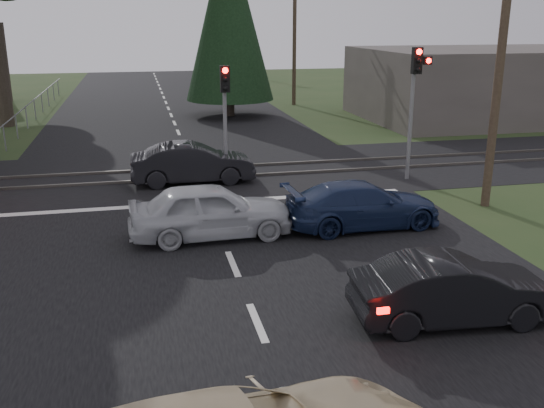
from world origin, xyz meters
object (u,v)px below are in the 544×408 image
object	(u,v)px
traffic_signal_center	(225,104)
utility_pole_near	(501,51)
utility_pole_mid	(294,33)
silver_car	(211,211)
dark_car_far	(193,163)
utility_pole_far	(234,28)
dark_hatchback	(454,290)
traffic_signal_right	(416,88)
blue_sedan	(362,205)

from	to	relation	value
traffic_signal_center	utility_pole_near	xyz separation A→B (m)	(7.50, -4.68, 1.92)
utility_pole_mid	silver_car	bearing A→B (deg)	-109.32
dark_car_far	silver_car	bearing A→B (deg)	179.67
utility_pole_mid	traffic_signal_center	bearing A→B (deg)	-111.21
utility_pole_far	dark_hatchback	xyz separation A→B (m)	(-4.79, -55.73, -4.08)
utility_pole_mid	silver_car	size ratio (longest dim) A/B	2.08
traffic_signal_right	silver_car	distance (m)	9.36
traffic_signal_center	dark_hatchback	distance (m)	11.92
traffic_signal_right	blue_sedan	bearing A→B (deg)	-128.06
silver_car	blue_sedan	distance (m)	4.25
traffic_signal_center	utility_pole_mid	world-z (taller)	utility_pole_mid
traffic_signal_right	traffic_signal_center	bearing A→B (deg)	169.59
traffic_signal_right	dark_car_far	xyz separation A→B (m)	(-7.75, 1.29, -2.60)
traffic_signal_right	utility_pole_far	size ratio (longest dim) A/B	0.52
utility_pole_near	utility_pole_mid	world-z (taller)	same
blue_sedan	dark_car_far	xyz separation A→B (m)	(-4.18, 5.84, 0.07)
traffic_signal_center	utility_pole_far	bearing A→B (deg)	80.40
traffic_signal_right	silver_car	world-z (taller)	traffic_signal_right
utility_pole_far	utility_pole_mid	bearing A→B (deg)	-90.00
traffic_signal_right	traffic_signal_center	size ratio (longest dim) A/B	1.15
dark_hatchback	dark_car_far	world-z (taller)	dark_car_far
blue_sedan	dark_car_far	bearing A→B (deg)	33.42
traffic_signal_center	utility_pole_far	xyz separation A→B (m)	(7.50, 44.32, 1.92)
traffic_signal_right	utility_pole_near	xyz separation A→B (m)	(0.95, -3.47, 1.41)
utility_pole_far	blue_sedan	bearing A→B (deg)	-95.15
silver_car	dark_car_far	bearing A→B (deg)	-2.51
traffic_signal_center	utility_pole_near	world-z (taller)	utility_pole_near
dark_hatchback	dark_car_far	distance (m)	12.14
dark_hatchback	dark_car_far	size ratio (longest dim) A/B	0.91
utility_pole_far	blue_sedan	distance (m)	50.45
blue_sedan	dark_car_far	distance (m)	7.18
utility_pole_mid	dark_hatchback	size ratio (longest dim) A/B	2.29
utility_pole_far	dark_car_far	world-z (taller)	utility_pole_far
utility_pole_mid	blue_sedan	distance (m)	25.81
utility_pole_mid	blue_sedan	size ratio (longest dim) A/B	2.03
traffic_signal_center	silver_car	xyz separation A→B (m)	(-1.26, -5.68, -2.07)
traffic_signal_right	utility_pole_mid	xyz separation A→B (m)	(0.95, 20.53, 1.41)
dark_hatchback	utility_pole_near	bearing A→B (deg)	-31.23
silver_car	dark_car_far	size ratio (longest dim) A/B	1.00
silver_car	dark_car_far	world-z (taller)	silver_car
utility_pole_far	silver_car	world-z (taller)	utility_pole_far
utility_pole_mid	utility_pole_far	world-z (taller)	same
silver_car	blue_sedan	size ratio (longest dim) A/B	0.98
utility_pole_far	dark_car_far	bearing A→B (deg)	-101.13
silver_car	utility_pole_near	bearing A→B (deg)	-85.37
traffic_signal_right	utility_pole_far	bearing A→B (deg)	88.80
dark_car_far	utility_pole_far	bearing A→B (deg)	-10.83
silver_car	blue_sedan	bearing A→B (deg)	-92.93
traffic_signal_right	utility_pole_near	distance (m)	3.87
traffic_signal_right	silver_car	bearing A→B (deg)	-150.19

